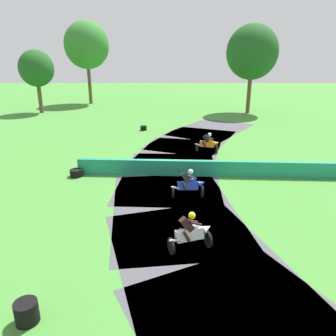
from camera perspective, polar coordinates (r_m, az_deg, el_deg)
ground_plane at (r=18.71m, az=-0.02°, el=-1.25°), size 120.00×120.00×0.00m
track_asphalt at (r=18.71m, az=4.42°, el=-1.31°), size 11.31×33.93×0.01m
safety_barrier at (r=19.10m, az=16.44°, el=-0.21°), size 21.27×1.39×0.90m
motorcycle_lead_orange at (r=23.01m, az=6.73°, el=4.31°), size 1.71×1.04×1.42m
motorcycle_chase_blue at (r=15.78m, az=3.46°, el=-2.84°), size 1.68×0.86×1.43m
motorcycle_trailing_white at (r=11.75m, az=3.84°, el=-11.08°), size 1.68×1.16×1.43m
tire_stack_near at (r=29.76m, az=-4.53°, el=6.93°), size 0.56×0.56×0.40m
tire_stack_mid_a at (r=19.19m, az=-15.87°, el=-0.85°), size 0.71×0.71×0.40m
tire_stack_mid_b at (r=9.91m, az=-23.56°, el=-22.03°), size 0.61×0.61×0.60m
tree_far_left at (r=40.93m, az=-22.17°, el=15.68°), size 3.82×3.82×6.95m
tree_far_right at (r=46.68m, az=-14.22°, el=19.97°), size 5.75×5.75×10.55m
tree_mid_rise at (r=39.14m, az=14.13°, el=18.92°), size 5.62×5.62×9.61m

